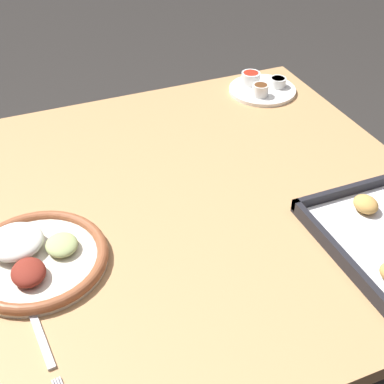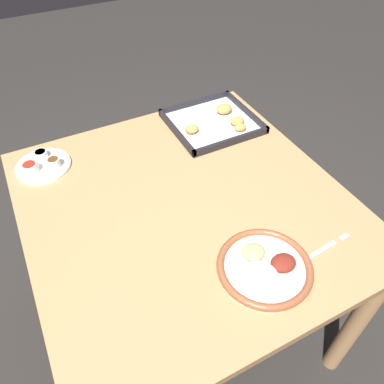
{
  "view_description": "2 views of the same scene",
  "coord_description": "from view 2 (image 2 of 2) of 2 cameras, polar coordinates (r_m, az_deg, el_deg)",
  "views": [
    {
      "loc": [
        0.77,
        -0.31,
        1.38
      ],
      "look_at": [
        0.02,
        0.0,
        0.75
      ],
      "focal_mm": 50.0,
      "sensor_mm": 36.0,
      "label": 1
    },
    {
      "loc": [
        -0.34,
        -0.7,
        1.53
      ],
      "look_at": [
        0.02,
        0.0,
        0.75
      ],
      "focal_mm": 35.0,
      "sensor_mm": 36.0,
      "label": 2
    }
  ],
  "objects": [
    {
      "name": "baking_tray",
      "position": [
        1.43,
        3.45,
        10.65
      ],
      "size": [
        0.31,
        0.29,
        0.04
      ],
      "color": "black",
      "rests_on": "dining_table"
    },
    {
      "name": "saucer_plate",
      "position": [
        1.32,
        -21.87,
        3.9
      ],
      "size": [
        0.18,
        0.18,
        0.04
      ],
      "color": "white",
      "rests_on": "dining_table"
    },
    {
      "name": "dining_table",
      "position": [
        1.21,
        -0.88,
        -5.07
      ],
      "size": [
        0.93,
        0.97,
        0.72
      ],
      "color": "#AD7F51",
      "rests_on": "ground_plane"
    },
    {
      "name": "ground_plane",
      "position": [
        1.72,
        -0.65,
        -18.26
      ],
      "size": [
        8.0,
        8.0,
        0.0
      ],
      "primitive_type": "plane",
      "color": "#282623"
    },
    {
      "name": "fork",
      "position": [
        1.06,
        18.94,
        -8.53
      ],
      "size": [
        0.2,
        0.03,
        0.0
      ],
      "rotation": [
        0.0,
        0.0,
        0.09
      ],
      "color": "#B2B2B7",
      "rests_on": "dining_table"
    },
    {
      "name": "dinner_plate",
      "position": [
        0.98,
        10.96,
        -11.3
      ],
      "size": [
        0.24,
        0.24,
        0.05
      ],
      "color": "beige",
      "rests_on": "dining_table"
    }
  ]
}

